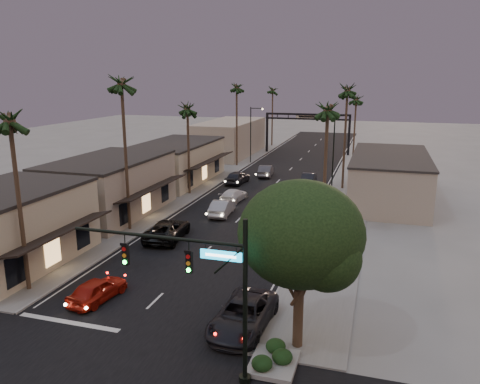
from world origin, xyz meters
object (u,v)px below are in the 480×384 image
Objects in this scene: streetlight_left at (252,130)px; oncoming_pickup at (167,230)px; palm_ld at (237,85)px; oncoming_silver at (222,207)px; palm_lb at (121,79)px; streetlight_right at (331,145)px; palm_far at (273,88)px; corner_tree at (302,238)px; palm_la at (9,114)px; palm_rb at (348,87)px; oncoming_red at (97,289)px; palm_lc at (187,105)px; traffic_signal at (204,274)px; palm_rc at (356,97)px; curbside_black at (285,233)px; palm_ra at (328,105)px; curbside_near at (243,315)px; arch at (307,123)px.

streetlight_left is 37.61m from oncoming_pickup.
streetlight_left is 7.88m from palm_ld.
oncoming_silver is at bearing -110.57° from oncoming_pickup.
palm_ld is (0.00, 33.00, -0.97)m from palm_lb.
palm_far reaches higher than streetlight_right.
corner_tree is 18.95m from palm_la.
palm_rb reaches higher than corner_tree.
palm_la reaches higher than oncoming_red.
palm_lc reaches higher than oncoming_red.
traffic_signal is 0.70× the size of palm_rc.
oncoming_red is (-9.15, 5.08, -4.35)m from traffic_signal.
traffic_signal is at bearing -74.35° from palm_ld.
palm_la is 2.71× the size of oncoming_silver.
palm_ld reaches higher than palm_lc.
palm_ld reaches higher than curbside_black.
oncoming_pickup is (-12.83, -3.24, -10.62)m from palm_ra.
oncoming_pickup reaches higher than oncoming_silver.
traffic_signal is at bearing -92.78° from palm_rc.
oncoming_silver is at bearing -80.50° from streetlight_left.
palm_la is at bearing 8.77° from oncoming_red.
oncoming_red is at bearing 150.98° from traffic_signal.
streetlight_left is at bearing 60.75° from palm_ld.
curbside_near is at bearing -98.79° from palm_ra.
corner_tree is 24.36m from palm_lb.
palm_ld is at bearing -152.38° from palm_rc.
corner_tree is at bearing -4.90° from palm_la.
corner_tree reaches higher than traffic_signal.
palm_lc is 0.86× the size of palm_rb.
streetlight_left is 1.51× the size of curbside_near.
palm_rc is 46.12m from oncoming_pickup.
traffic_signal is at bearing -137.69° from corner_tree.
palm_far is at bearing 114.76° from streetlight_right.
oncoming_silver is (-2.05, -41.10, -4.73)m from arch.
palm_far is 2.62× the size of curbside_black.
corner_tree is at bearing 113.96° from oncoming_silver.
curbside_near is 14.68m from curbside_black.
curbside_near reaches higher than curbside_black.
palm_far reaches higher than palm_rc.
streetlight_right is at bearing 93.89° from corner_tree.
oncoming_pickup is (4.37, -34.24, -11.59)m from palm_ld.
corner_tree is (3.79, 3.45, 0.90)m from traffic_signal.
palm_far is (-15.22, 33.00, 6.11)m from streetlight_right.
oncoming_red is at bearing -102.39° from palm_rc.
traffic_signal reaches higher than curbside_near.
curbside_black is (12.50, -34.86, -4.60)m from streetlight_left.
palm_rc reaches higher than curbside_near.
corner_tree reaches higher than curbside_near.
streetlight_left is 37.87m from palm_ra.
palm_far reaches higher than arch.
arch is 2.55× the size of oncoming_pickup.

